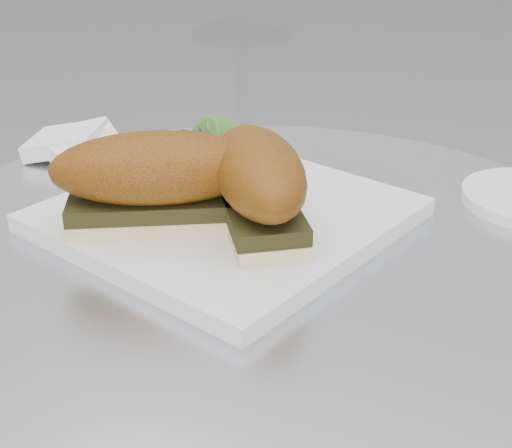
# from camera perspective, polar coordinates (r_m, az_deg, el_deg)

# --- Properties ---
(plate) EXTENTS (0.33, 0.33, 0.02)m
(plate) POSITION_cam_1_polar(r_m,az_deg,el_deg) (0.65, -2.37, 0.78)
(plate) COLOR white
(plate) RESTS_ON table
(sandwich_left) EXTENTS (0.19, 0.16, 0.08)m
(sandwich_left) POSITION_cam_1_polar(r_m,az_deg,el_deg) (0.60, -7.91, 3.70)
(sandwich_left) COLOR beige
(sandwich_left) RESTS_ON plate
(sandwich_right) EXTENTS (0.16, 0.17, 0.08)m
(sandwich_right) POSITION_cam_1_polar(r_m,az_deg,el_deg) (0.59, 0.17, 3.46)
(sandwich_right) COLOR beige
(sandwich_right) RESTS_ON plate
(salad) EXTENTS (0.12, 0.12, 0.05)m
(salad) POSITION_cam_1_polar(r_m,az_deg,el_deg) (0.73, -2.72, 6.44)
(salad) COLOR #46852B
(salad) RESTS_ON plate
(napkin) EXTENTS (0.11, 0.11, 0.02)m
(napkin) POSITION_cam_1_polar(r_m,az_deg,el_deg) (0.82, -14.24, 5.60)
(napkin) COLOR white
(napkin) RESTS_ON table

